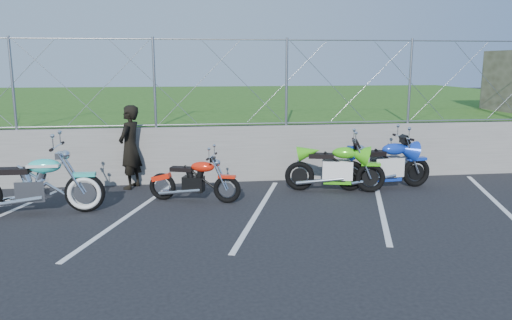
{
  "coord_description": "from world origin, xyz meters",
  "views": [
    {
      "loc": [
        -1.25,
        -7.94,
        2.73
      ],
      "look_at": [
        -0.01,
        1.3,
        0.92
      ],
      "focal_mm": 35.0,
      "sensor_mm": 36.0,
      "label": 1
    }
  ],
  "objects": [
    {
      "name": "retaining_wall",
      "position": [
        0.0,
        3.5,
        0.65
      ],
      "size": [
        30.0,
        0.22,
        1.3
      ],
      "primitive_type": "cube",
      "color": "slate",
      "rests_on": "ground"
    },
    {
      "name": "person_standing",
      "position": [
        -2.55,
        3.11,
        0.92
      ],
      "size": [
        0.66,
        0.79,
        1.84
      ],
      "primitive_type": "imported",
      "rotation": [
        0.0,
        0.0,
        -1.95
      ],
      "color": "black",
      "rests_on": "ground"
    },
    {
      "name": "naked_orange",
      "position": [
        -1.16,
        1.81,
        0.4
      ],
      "size": [
        1.84,
        0.76,
        0.95
      ],
      "rotation": [
        0.0,
        0.0,
        -0.31
      ],
      "color": "black",
      "rests_on": "ground"
    },
    {
      "name": "ground",
      "position": [
        0.0,
        0.0,
        0.0
      ],
      "size": [
        90.0,
        90.0,
        0.0
      ],
      "primitive_type": "plane",
      "color": "black",
      "rests_on": "ground"
    },
    {
      "name": "parking_lines",
      "position": [
        1.2,
        1.0,
        0.0
      ],
      "size": [
        18.29,
        4.31,
        0.01
      ],
      "color": "silver",
      "rests_on": "ground"
    },
    {
      "name": "grass_field",
      "position": [
        0.0,
        13.5,
        0.65
      ],
      "size": [
        30.0,
        20.0,
        1.3
      ],
      "primitive_type": "cube",
      "color": "#275316",
      "rests_on": "ground"
    },
    {
      "name": "cruiser_turquoise",
      "position": [
        -4.08,
        1.37,
        0.51
      ],
      "size": [
        2.55,
        0.81,
        1.27
      ],
      "rotation": [
        0.0,
        0.0,
        -0.01
      ],
      "color": "black",
      "rests_on": "ground"
    },
    {
      "name": "sportbike_green",
      "position": [
        1.86,
        2.22,
        0.48
      ],
      "size": [
        2.11,
        0.79,
        1.11
      ],
      "rotation": [
        0.0,
        0.0,
        -0.25
      ],
      "color": "black",
      "rests_on": "ground"
    },
    {
      "name": "sportbike_blue",
      "position": [
        3.01,
        2.31,
        0.5
      ],
      "size": [
        2.22,
        0.79,
        1.15
      ],
      "rotation": [
        0.0,
        0.0,
        0.1
      ],
      "color": "black",
      "rests_on": "ground"
    },
    {
      "name": "chain_link_fence",
      "position": [
        0.0,
        3.5,
        2.3
      ],
      "size": [
        28.0,
        0.03,
        2.0
      ],
      "color": "gray",
      "rests_on": "retaining_wall"
    }
  ]
}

